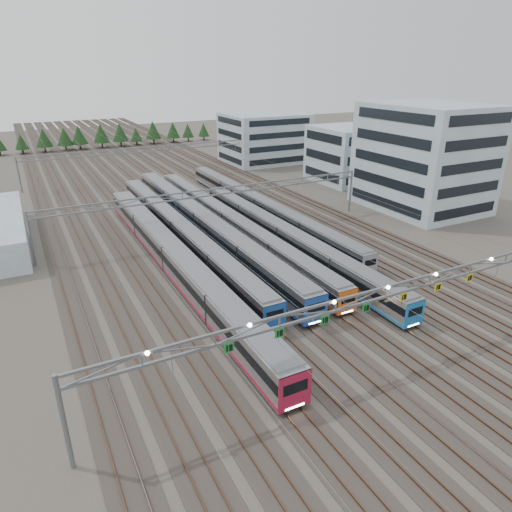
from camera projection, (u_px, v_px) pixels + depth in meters
name	position (u px, v px, depth m)	size (l,w,h in m)	color
ground	(377.00, 359.00, 44.34)	(400.00, 400.00, 0.00)	#47423A
track_bed	(131.00, 163.00, 125.50)	(54.00, 260.00, 5.42)	#2D2823
train_a	(173.00, 258.00, 61.74)	(3.09, 62.20, 4.04)	black
train_b	(180.00, 231.00, 72.52)	(2.77, 61.38, 3.60)	black
train_c	(202.00, 223.00, 75.66)	(3.00, 66.52, 3.91)	black
train_d	(229.00, 221.00, 77.07)	(2.65, 64.45, 3.44)	black
train_e	(284.00, 236.00, 70.23)	(2.68, 54.06, 3.49)	black
train_f	(260.00, 206.00, 85.50)	(2.60, 62.00, 3.38)	black
gantry_near	(386.00, 295.00, 41.48)	(56.36, 0.61, 8.08)	slate
gantry_mid	(215.00, 197.00, 74.56)	(56.36, 0.36, 8.00)	slate
gantry_far	(144.00, 153.00, 111.34)	(56.36, 0.36, 8.00)	slate
depot_bldg_south	(424.00, 158.00, 87.69)	(18.00, 22.00, 19.83)	#90A5AD
depot_bldg_mid	(346.00, 155.00, 109.53)	(14.00, 16.00, 12.92)	#90A5AD
depot_bldg_north	(264.00, 138.00, 131.92)	(22.00, 18.00, 13.64)	#90A5AD
treeline	(91.00, 136.00, 153.85)	(87.50, 5.60, 7.02)	#332114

